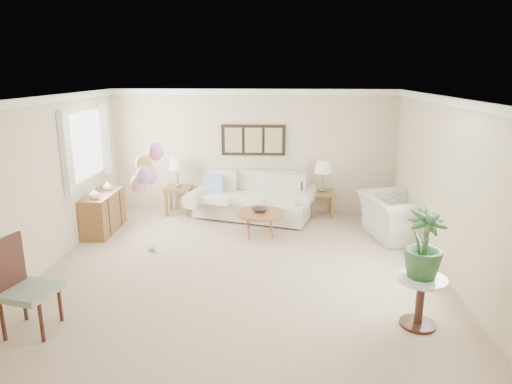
% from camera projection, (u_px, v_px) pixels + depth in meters
% --- Properties ---
extents(ground_plane, '(6.00, 6.00, 0.00)m').
position_uv_depth(ground_plane, '(243.00, 267.00, 7.11)').
color(ground_plane, tan).
extents(room_shell, '(6.04, 6.04, 2.60)m').
position_uv_depth(room_shell, '(235.00, 163.00, 6.79)').
color(room_shell, beige).
rests_on(room_shell, ground).
extents(wall_art_triptych, '(1.35, 0.06, 0.65)m').
position_uv_depth(wall_art_triptych, '(253.00, 140.00, 9.57)').
color(wall_art_triptych, black).
rests_on(wall_art_triptych, ground).
extents(sofa, '(2.77, 1.55, 0.93)m').
position_uv_depth(sofa, '(253.00, 200.00, 9.42)').
color(sofa, beige).
rests_on(sofa, ground).
extents(end_table_left, '(0.54, 0.49, 0.59)m').
position_uv_depth(end_table_left, '(178.00, 191.00, 9.64)').
color(end_table_left, olive).
rests_on(end_table_left, ground).
extents(end_table_right, '(0.49, 0.45, 0.54)m').
position_uv_depth(end_table_right, '(322.00, 195.00, 9.51)').
color(end_table_right, olive).
rests_on(end_table_right, ground).
extents(lamp_left, '(0.35, 0.35, 0.62)m').
position_uv_depth(lamp_left, '(177.00, 165.00, 9.49)').
color(lamp_left, gray).
rests_on(lamp_left, end_table_left).
extents(lamp_right, '(0.37, 0.37, 0.66)m').
position_uv_depth(lamp_right, '(323.00, 168.00, 9.36)').
color(lamp_right, gray).
rests_on(lamp_right, end_table_right).
extents(coffee_table, '(0.89, 0.89, 0.45)m').
position_uv_depth(coffee_table, '(260.00, 214.00, 8.38)').
color(coffee_table, brown).
rests_on(coffee_table, ground).
extents(decor_bowl, '(0.33, 0.33, 0.07)m').
position_uv_depth(decor_bowl, '(260.00, 210.00, 8.37)').
color(decor_bowl, '#2D2820').
rests_on(decor_bowl, coffee_table).
extents(armchair, '(1.33, 1.44, 0.80)m').
position_uv_depth(armchair, '(396.00, 217.00, 8.26)').
color(armchair, beige).
rests_on(armchair, ground).
extents(side_table, '(0.58, 0.58, 0.63)m').
position_uv_depth(side_table, '(421.00, 290.00, 5.35)').
color(side_table, silver).
rests_on(side_table, ground).
extents(potted_plant, '(0.54, 0.54, 0.82)m').
position_uv_depth(potted_plant, '(424.00, 244.00, 5.23)').
color(potted_plant, '#24512A').
rests_on(potted_plant, side_table).
extents(accent_chair, '(0.67, 0.67, 1.14)m').
position_uv_depth(accent_chair, '(21.00, 284.00, 5.22)').
color(accent_chair, gray).
rests_on(accent_chair, ground).
extents(credenza, '(0.46, 1.20, 0.74)m').
position_uv_depth(credenza, '(103.00, 213.00, 8.60)').
color(credenza, olive).
rests_on(credenza, ground).
extents(vase_white, '(0.20, 0.20, 0.20)m').
position_uv_depth(vase_white, '(94.00, 194.00, 8.12)').
color(vase_white, silver).
rests_on(vase_white, credenza).
extents(vase_sage, '(0.22, 0.22, 0.18)m').
position_uv_depth(vase_sage, '(107.00, 186.00, 8.73)').
color(vase_sage, beige).
rests_on(vase_sage, credenza).
extents(balloon_cluster, '(0.52, 0.54, 1.85)m').
position_uv_depth(balloon_cluster, '(146.00, 170.00, 7.33)').
color(balloon_cluster, gray).
rests_on(balloon_cluster, ground).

